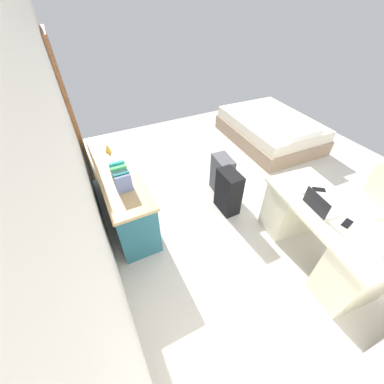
% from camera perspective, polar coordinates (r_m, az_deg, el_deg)
% --- Properties ---
extents(ground_plane, '(5.66, 5.66, 0.00)m').
position_cam_1_polar(ground_plane, '(3.92, 13.16, 0.59)').
color(ground_plane, beige).
extents(wall_back, '(4.66, 0.10, 2.61)m').
position_cam_1_polar(wall_back, '(2.49, -26.52, 8.20)').
color(wall_back, silver).
rests_on(wall_back, ground_plane).
extents(door_wooden, '(0.88, 0.05, 2.04)m').
position_cam_1_polar(door_wooden, '(4.23, -26.74, 16.88)').
color(door_wooden, brown).
rests_on(door_wooden, ground_plane).
extents(desk, '(1.51, 0.82, 0.74)m').
position_cam_1_polar(desk, '(3.06, 28.01, -8.81)').
color(desk, beige).
rests_on(desk, ground_plane).
extents(office_chair, '(0.55, 0.55, 0.94)m').
position_cam_1_polar(office_chair, '(3.60, 35.51, -3.09)').
color(office_chair, black).
rests_on(office_chair, ground_plane).
extents(credenza, '(1.80, 0.48, 0.75)m').
position_cam_1_polar(credenza, '(3.37, -16.28, 0.32)').
color(credenza, '#235B6B').
rests_on(credenza, ground_plane).
extents(bed, '(1.95, 1.47, 0.58)m').
position_cam_1_polar(bed, '(5.20, 17.99, 13.86)').
color(bed, gray).
rests_on(bed, ground_plane).
extents(suitcase_black, '(0.36, 0.22, 0.63)m').
position_cam_1_polar(suitcase_black, '(3.33, 8.57, 0.02)').
color(suitcase_black, black).
rests_on(suitcase_black, ground_plane).
extents(suitcase_spare_grey, '(0.38, 0.25, 0.60)m').
position_cam_1_polar(suitcase_spare_grey, '(3.64, 7.06, 3.97)').
color(suitcase_spare_grey, '#4C4C51').
rests_on(suitcase_spare_grey, ground_plane).
extents(laptop, '(0.33, 0.25, 0.21)m').
position_cam_1_polar(laptop, '(2.76, 27.84, -2.87)').
color(laptop, silver).
rests_on(laptop, desk).
extents(computer_mouse, '(0.07, 0.11, 0.03)m').
position_cam_1_polar(computer_mouse, '(2.93, 25.01, 0.16)').
color(computer_mouse, white).
rests_on(computer_mouse, desk).
extents(cell_phone_near_laptop, '(0.10, 0.15, 0.01)m').
position_cam_1_polar(cell_phone_near_laptop, '(2.78, 32.78, -6.23)').
color(cell_phone_near_laptop, black).
rests_on(cell_phone_near_laptop, desk).
extents(cell_phone_by_mouse, '(0.13, 0.15, 0.01)m').
position_cam_1_polar(cell_phone_by_mouse, '(3.04, 27.77, 0.55)').
color(cell_phone_by_mouse, black).
rests_on(cell_phone_by_mouse, desk).
extents(book_row, '(0.31, 0.17, 0.24)m').
position_cam_1_polar(book_row, '(2.80, -16.43, 3.43)').
color(book_row, '#6778AC').
rests_on(book_row, credenza).
extents(figurine_small, '(0.08, 0.08, 0.11)m').
position_cam_1_polar(figurine_small, '(3.47, -19.31, 9.72)').
color(figurine_small, gold).
rests_on(figurine_small, credenza).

